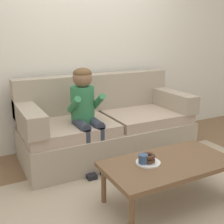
# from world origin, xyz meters

# --- Properties ---
(ground) EXTENTS (10.00, 10.00, 0.00)m
(ground) POSITION_xyz_m (0.00, 0.00, 0.00)
(ground) COLOR brown
(wall_back) EXTENTS (8.00, 0.10, 2.80)m
(wall_back) POSITION_xyz_m (0.00, 1.40, 1.40)
(wall_back) COLOR silver
(wall_back) RESTS_ON ground
(area_rug) EXTENTS (2.99, 1.67, 0.01)m
(area_rug) POSITION_xyz_m (0.00, -0.25, 0.01)
(area_rug) COLOR tan
(area_rug) RESTS_ON ground
(couch) EXTENTS (2.04, 0.90, 0.96)m
(couch) POSITION_xyz_m (0.07, 0.85, 0.35)
(couch) COLOR tan
(couch) RESTS_ON ground
(coffee_table) EXTENTS (1.13, 0.59, 0.39)m
(coffee_table) POSITION_xyz_m (0.08, -0.35, 0.35)
(coffee_table) COLOR brown
(coffee_table) RESTS_ON ground
(person_child) EXTENTS (0.34, 0.58, 1.10)m
(person_child) POSITION_xyz_m (-0.28, 0.64, 0.67)
(person_child) COLOR #337A4C
(person_child) RESTS_ON ground
(plate) EXTENTS (0.21, 0.21, 0.01)m
(plate) POSITION_xyz_m (-0.10, -0.29, 0.39)
(plate) COLOR white
(plate) RESTS_ON coffee_table
(donut) EXTENTS (0.13, 0.13, 0.04)m
(donut) POSITION_xyz_m (-0.10, -0.29, 0.42)
(donut) COLOR #422619
(donut) RESTS_ON plate
(donut_second) EXTENTS (0.15, 0.15, 0.04)m
(donut_second) POSITION_xyz_m (-0.10, -0.29, 0.45)
(donut_second) COLOR #422619
(donut_second) RESTS_ON donut
(mug) EXTENTS (0.08, 0.08, 0.09)m
(mug) POSITION_xyz_m (-0.15, -0.29, 0.43)
(mug) COLOR #334C72
(mug) RESTS_ON coffee_table
(toy_controller) EXTENTS (0.23, 0.09, 0.05)m
(toy_controller) POSITION_xyz_m (0.70, 0.11, 0.03)
(toy_controller) COLOR blue
(toy_controller) RESTS_ON ground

